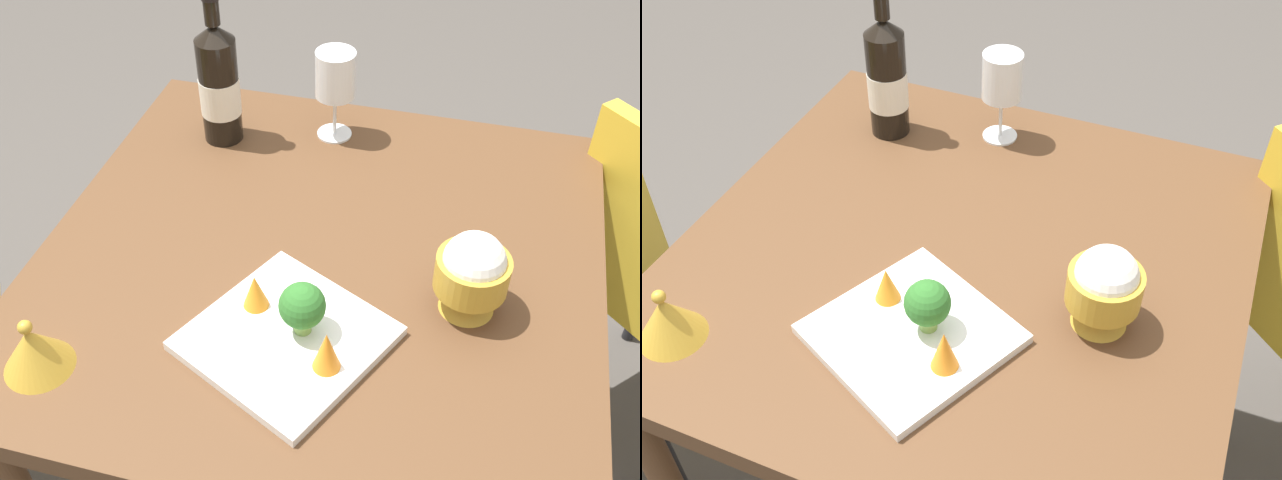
# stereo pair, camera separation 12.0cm
# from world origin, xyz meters

# --- Properties ---
(dining_table) EXTENTS (0.91, 0.91, 0.74)m
(dining_table) POSITION_xyz_m (0.00, 0.00, 0.65)
(dining_table) COLOR brown
(dining_table) RESTS_ON ground_plane
(wine_bottle) EXTENTS (0.08, 0.08, 0.31)m
(wine_bottle) POSITION_xyz_m (0.27, -0.28, 0.86)
(wine_bottle) COLOR black
(wine_bottle) RESTS_ON dining_table
(wine_glass) EXTENTS (0.08, 0.08, 0.18)m
(wine_glass) POSITION_xyz_m (0.06, -0.34, 0.87)
(wine_glass) COLOR white
(wine_glass) RESTS_ON dining_table
(rice_bowl) EXTENTS (0.11, 0.11, 0.14)m
(rice_bowl) POSITION_xyz_m (-0.24, 0.06, 0.81)
(rice_bowl) COLOR gold
(rice_bowl) RESTS_ON dining_table
(rice_bowl_lid) EXTENTS (0.10, 0.10, 0.09)m
(rice_bowl_lid) POSITION_xyz_m (0.32, 0.32, 0.78)
(rice_bowl_lid) COLOR gold
(rice_bowl_lid) RESTS_ON dining_table
(serving_plate) EXTENTS (0.33, 0.33, 0.02)m
(serving_plate) POSITION_xyz_m (-0.00, 0.19, 0.75)
(serving_plate) COLOR white
(serving_plate) RESTS_ON dining_table
(broccoli_floret) EXTENTS (0.07, 0.07, 0.09)m
(broccoli_floret) POSITION_xyz_m (-0.02, 0.18, 0.80)
(broccoli_floret) COLOR #729E4C
(broccoli_floret) RESTS_ON serving_plate
(carrot_garnish_left) EXTENTS (0.04, 0.04, 0.07)m
(carrot_garnish_left) POSITION_xyz_m (-0.07, 0.23, 0.79)
(carrot_garnish_left) COLOR orange
(carrot_garnish_left) RESTS_ON serving_plate
(carrot_garnish_right) EXTENTS (0.04, 0.04, 0.06)m
(carrot_garnish_right) POSITION_xyz_m (0.06, 0.15, 0.78)
(carrot_garnish_right) COLOR orange
(carrot_garnish_right) RESTS_ON serving_plate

